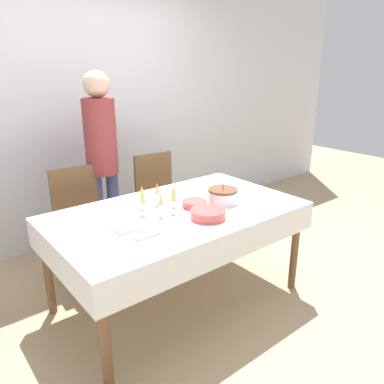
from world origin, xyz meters
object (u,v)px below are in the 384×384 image
(champagne_tray, at_px, (159,202))
(plate_stack_main, at_px, (208,214))
(dining_chair_far_right, at_px, (159,198))
(birthday_cake, at_px, (223,196))
(plate_stack_dessert, at_px, (195,204))
(person_standing, at_px, (101,150))
(dining_chair_far_left, at_px, (81,219))

(champagne_tray, distance_m, plate_stack_main, 0.37)
(dining_chair_far_right, height_order, plate_stack_main, dining_chair_far_right)
(dining_chair_far_right, relative_size, birthday_cake, 4.16)
(plate_stack_dessert, xyz_separation_m, person_standing, (-0.23, 1.02, 0.26))
(birthday_cake, xyz_separation_m, plate_stack_main, (-0.29, -0.16, -0.03))
(dining_chair_far_right, distance_m, person_standing, 0.74)
(birthday_cake, xyz_separation_m, champagne_tray, (-0.48, 0.15, 0.02))
(birthday_cake, bearing_deg, champagne_tray, 162.30)
(dining_chair_far_right, height_order, champagne_tray, dining_chair_far_right)
(champagne_tray, bearing_deg, birthday_cake, -17.70)
(champagne_tray, xyz_separation_m, plate_stack_dessert, (0.26, -0.09, -0.05))
(birthday_cake, bearing_deg, dining_chair_far_left, 128.46)
(dining_chair_far_right, height_order, birthday_cake, same)
(person_standing, bearing_deg, plate_stack_main, -82.41)
(dining_chair_far_left, height_order, person_standing, person_standing)
(champagne_tray, relative_size, person_standing, 0.21)
(dining_chair_far_right, bearing_deg, dining_chair_far_left, 179.99)
(birthday_cake, height_order, plate_stack_main, birthday_cake)
(dining_chair_far_left, xyz_separation_m, person_standing, (0.30, 0.14, 0.53))
(champagne_tray, height_order, plate_stack_dessert, champagne_tray)
(dining_chair_far_right, bearing_deg, plate_stack_main, -106.99)
(dining_chair_far_right, relative_size, person_standing, 0.55)
(plate_stack_main, bearing_deg, champagne_tray, 122.34)
(dining_chair_far_right, relative_size, plate_stack_main, 3.86)
(plate_stack_dessert, bearing_deg, person_standing, 102.67)
(champagne_tray, height_order, person_standing, person_standing)
(dining_chair_far_left, relative_size, champagne_tray, 2.58)
(dining_chair_far_left, xyz_separation_m, birthday_cake, (0.75, -0.95, 0.30))
(plate_stack_main, xyz_separation_m, person_standing, (-0.17, 1.25, 0.25))
(champagne_tray, bearing_deg, dining_chair_far_right, 56.12)
(birthday_cake, distance_m, plate_stack_dessert, 0.23)
(dining_chair_far_left, height_order, champagne_tray, dining_chair_far_left)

